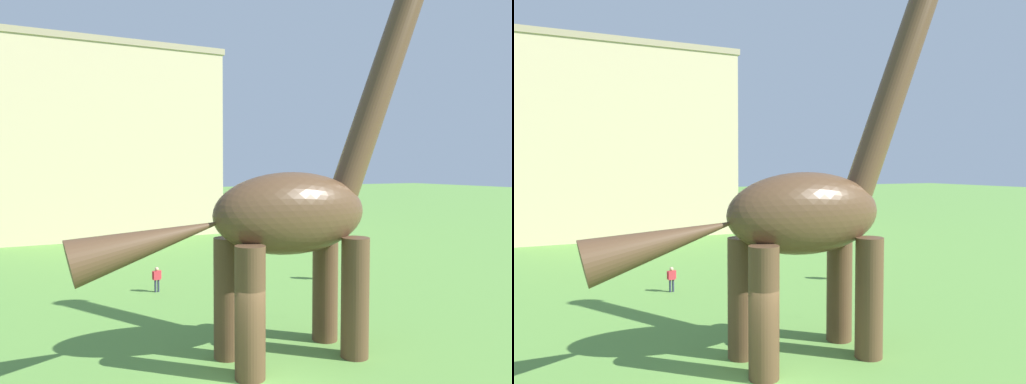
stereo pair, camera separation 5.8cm
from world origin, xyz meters
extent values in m
cylinder|color=#513823|center=(4.13, 3.04, 1.86)|extent=(0.86, 0.86, 3.71)
cylinder|color=#513823|center=(4.13, 1.40, 1.86)|extent=(0.86, 0.86, 3.71)
cylinder|color=#513823|center=(0.57, 3.04, 1.86)|extent=(0.86, 0.86, 3.71)
cylinder|color=#513823|center=(0.57, 1.40, 1.86)|extent=(0.86, 0.86, 3.71)
ellipsoid|color=#513823|center=(2.35, 2.22, 4.46)|extent=(5.08, 2.19, 2.50)
cylinder|color=#513823|center=(5.64, 2.22, 8.47)|extent=(3.65, 0.94, 7.24)
cone|color=#513823|center=(-1.91, 2.22, 3.89)|extent=(4.46, 1.25, 2.12)
cylinder|color=#2D3347|center=(0.43, 11.66, 0.29)|extent=(0.10, 0.10, 0.58)
cylinder|color=#2D3347|center=(0.57, 11.66, 0.29)|extent=(0.10, 0.10, 0.58)
cube|color=#D1333D|center=(0.50, 11.66, 0.79)|extent=(0.32, 0.19, 0.41)
sphere|color=tan|center=(0.50, 11.66, 1.09)|extent=(0.18, 0.18, 0.18)
cylinder|color=#D1333D|center=(0.32, 11.66, 0.81)|extent=(0.08, 0.08, 0.39)
cylinder|color=#D1333D|center=(0.69, 11.66, 0.81)|extent=(0.08, 0.08, 0.39)
cylinder|color=#2D3347|center=(8.96, 10.29, 0.40)|extent=(0.13, 0.13, 0.80)
cylinder|color=#2D3347|center=(9.15, 10.29, 0.40)|extent=(0.13, 0.13, 0.80)
cube|color=yellow|center=(9.06, 10.29, 1.09)|extent=(0.43, 0.27, 0.57)
sphere|color=tan|center=(9.06, 10.29, 1.49)|extent=(0.25, 0.25, 0.25)
cylinder|color=yellow|center=(8.81, 10.29, 1.11)|extent=(0.11, 0.11, 0.54)
cylinder|color=yellow|center=(9.30, 10.29, 1.11)|extent=(0.11, 0.11, 0.54)
cube|color=#CCB78E|center=(1.56, 33.49, 7.75)|extent=(18.13, 9.53, 15.49)
cube|color=tan|center=(1.56, 33.49, 15.74)|extent=(18.50, 9.72, 0.50)
camera|label=1|loc=(-4.93, -10.46, 5.88)|focal=33.82mm
camera|label=2|loc=(-4.87, -10.49, 5.88)|focal=33.82mm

